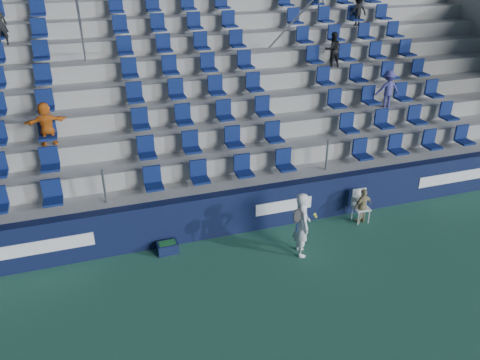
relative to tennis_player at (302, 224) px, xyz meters
The scene contains 7 objects.
ground 2.36m from the tennis_player, 129.82° to the right, with size 70.00×70.00×0.00m, color #2A6249.
sponsor_wall 2.04m from the tennis_player, 134.04° to the left, with size 24.00×0.32×1.20m.
grandstand 6.82m from the tennis_player, 102.19° to the left, with size 24.00×8.17×6.63m.
tennis_player is the anchor object (origin of this frame).
line_judge_chair 2.43m from the tennis_player, 23.36° to the left, with size 0.43×0.44×0.93m.
line_judge 2.37m from the tennis_player, 20.09° to the left, with size 0.60×0.25×1.03m, color tan.
ball_bin 3.37m from the tennis_player, 161.29° to the left, with size 0.52×0.35×0.29m.
Camera 1 is at (-3.00, -6.94, 6.88)m, focal length 35.00 mm.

